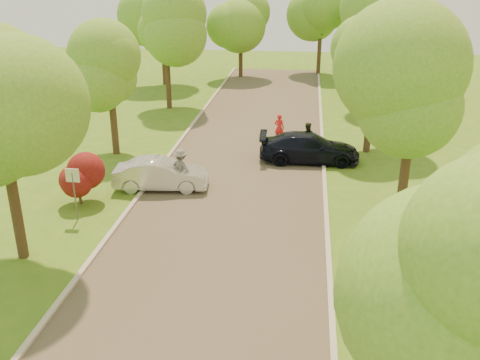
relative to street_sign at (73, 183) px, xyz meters
The scene contains 22 objects.
ground 7.22m from the street_sign, 34.59° to the right, with size 100.00×100.00×0.00m, color #426E1A.
road 7.22m from the street_sign, 34.59° to the left, with size 8.00×60.00×0.01m, color #4C4438.
curb_left 4.62m from the street_sign, 66.37° to the left, with size 0.18×60.00×0.12m, color #B2AD9E.
curb_right 10.74m from the street_sign, 22.10° to the left, with size 0.18×60.00×0.12m, color #B2AD9E.
street_sign is the anchor object (origin of this frame).
red_shrub 1.65m from the street_sign, 108.43° to the left, with size 1.70×1.70×1.95m.
tree_l_mida 4.72m from the street_sign, 99.39° to the right, with size 4.71×4.60×7.39m.
tree_l_midb 8.61m from the street_sign, 97.22° to the left, with size 4.30×4.20×6.62m.
tree_l_far 18.43m from the street_sign, 91.87° to the left, with size 4.92×4.80×7.79m.
tree_r_mida 13.46m from the street_sign, ahead, with size 5.13×5.00×7.95m.
tree_r_midb 16.27m from the street_sign, 38.90° to the left, with size 4.51×4.40×7.01m.
tree_r_far 24.25m from the street_sign, 56.91° to the left, with size 5.33×5.20×8.34m.
tree_bg_a 26.44m from the street_sign, 96.53° to the left, with size 5.12×5.00×7.72m.
tree_bg_b 31.57m from the street_sign, 63.40° to the left, with size 5.12×5.00×7.95m.
tree_bg_c 30.35m from the street_sign, 84.26° to the left, with size 4.92×4.80×7.33m.
tree_bg_d 33.74m from the street_sign, 72.61° to the left, with size 5.12×5.00×7.72m.
silver_sedan 4.42m from the street_sign, 54.77° to the left, with size 1.47×4.21×1.39m, color silver.
dark_sedan 12.16m from the street_sign, 41.42° to the left, with size 2.08×5.11×1.48m, color black.
longboard 5.19m from the street_sign, 46.69° to the left, with size 0.60×0.93×0.11m.
skateboarder 5.01m from the street_sign, 46.69° to the left, with size 1.15×0.66×1.78m, color slate.
person_striped 13.51m from the street_sign, 56.89° to the left, with size 0.58×0.38×1.58m, color red.
person_olive 12.99m from the street_sign, 46.28° to the left, with size 0.82×0.64×1.70m, color #2A321E.
Camera 1 is at (3.03, -14.21, 9.44)m, focal length 40.00 mm.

